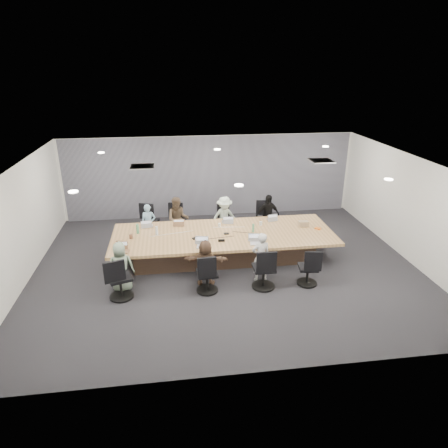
{
  "coord_description": "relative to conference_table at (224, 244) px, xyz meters",
  "views": [
    {
      "loc": [
        -1.34,
        -9.39,
        5.04
      ],
      "look_at": [
        0.0,
        0.4,
        1.05
      ],
      "focal_mm": 32.0,
      "sensor_mm": 36.0,
      "label": 1
    }
  ],
  "objects": [
    {
      "name": "mic_right",
      "position": [
        0.07,
        -0.07,
        0.35
      ],
      "size": [
        0.13,
        0.09,
        0.03
      ],
      "primitive_type": "cube",
      "rotation": [
        0.0,
        0.0,
        -0.0
      ],
      "color": "black",
      "rests_on": "conference_table"
    },
    {
      "name": "chair_7",
      "position": [
        1.83,
        -1.7,
        -0.02
      ],
      "size": [
        0.58,
        0.58,
        0.77
      ],
      "primitive_type": null,
      "rotation": [
        0.0,
        0.0,
        -0.13
      ],
      "color": "black",
      "rests_on": "ground"
    },
    {
      "name": "stapler",
      "position": [
        -0.13,
        -0.54,
        0.37
      ],
      "size": [
        0.17,
        0.06,
        0.06
      ],
      "primitive_type": "cube",
      "rotation": [
        0.0,
        0.0,
        -0.08
      ],
      "color": "black",
      "rests_on": "conference_table"
    },
    {
      "name": "bottle_clear",
      "position": [
        -1.8,
        0.15,
        0.46
      ],
      "size": [
        0.09,
        0.09,
        0.24
      ],
      "primitive_type": "cylinder",
      "rotation": [
        0.0,
        0.0,
        -0.33
      ],
      "color": "silver",
      "rests_on": "conference_table"
    },
    {
      "name": "wall_back",
      "position": [
        0.0,
        3.5,
        1.0
      ],
      "size": [
        10.0,
        0.0,
        2.8
      ],
      "primitive_type": "cube",
      "rotation": [
        1.57,
        0.0,
        0.0
      ],
      "color": "silver",
      "rests_on": "ground"
    },
    {
      "name": "person_6",
      "position": [
        0.74,
        -1.35,
        0.24
      ],
      "size": [
        0.5,
        0.37,
        1.27
      ],
      "primitive_type": "imported",
      "rotation": [
        0.0,
        0.0,
        3.28
      ],
      "color": "silver",
      "rests_on": "ground"
    },
    {
      "name": "laptop_6",
      "position": [
        0.74,
        -0.8,
        0.35
      ],
      "size": [
        0.33,
        0.25,
        0.02
      ],
      "primitive_type": "cube",
      "rotation": [
        0.0,
        0.0,
        -0.15
      ],
      "color": "#B2B2B7",
      "rests_on": "conference_table"
    },
    {
      "name": "person_1",
      "position": [
        -1.2,
        1.35,
        0.29
      ],
      "size": [
        0.71,
        0.58,
        1.37
      ],
      "primitive_type": "imported",
      "rotation": [
        0.0,
        0.0,
        6.19
      ],
      "color": "brown",
      "rests_on": "ground"
    },
    {
      "name": "chair_1",
      "position": [
        -1.2,
        1.7,
        0.02
      ],
      "size": [
        0.68,
        0.68,
        0.84
      ],
      "primitive_type": null,
      "rotation": [
        0.0,
        0.0,
        2.91
      ],
      "color": "black",
      "rests_on": "ground"
    },
    {
      "name": "chair_5",
      "position": [
        -0.62,
        -1.7,
        0.0
      ],
      "size": [
        0.59,
        0.59,
        0.8
      ],
      "primitive_type": null,
      "rotation": [
        0.0,
        0.0,
        0.08
      ],
      "color": "black",
      "rests_on": "ground"
    },
    {
      "name": "canvas_bag",
      "position": [
        2.32,
        0.21,
        0.41
      ],
      "size": [
        0.27,
        0.17,
        0.15
      ],
      "primitive_type": "cube",
      "rotation": [
        0.0,
        0.0,
        0.0
      ],
      "color": "#9C8261",
      "rests_on": "conference_table"
    },
    {
      "name": "curtain",
      "position": [
        0.0,
        3.42,
        1.0
      ],
      "size": [
        9.8,
        0.04,
        2.8
      ],
      "primitive_type": "cube",
      "color": "slate",
      "rests_on": "ground"
    },
    {
      "name": "bottle_green_right",
      "position": [
        0.82,
        -0.02,
        0.45
      ],
      "size": [
        0.07,
        0.07,
        0.23
      ],
      "primitive_type": "cylinder",
      "rotation": [
        0.0,
        0.0,
        -0.11
      ],
      "color": "#4E9267",
      "rests_on": "conference_table"
    },
    {
      "name": "mug_brown",
      "position": [
        -2.47,
        -0.01,
        0.4
      ],
      "size": [
        0.1,
        0.1,
        0.11
      ],
      "primitive_type": "cylinder",
      "rotation": [
        0.0,
        0.0,
        -0.05
      ],
      "color": "brown",
      "rests_on": "conference_table"
    },
    {
      "name": "laptop_5",
      "position": [
        -0.62,
        -0.8,
        0.35
      ],
      "size": [
        0.37,
        0.28,
        0.02
      ],
      "primitive_type": "cube",
      "rotation": [
        0.0,
        0.0,
        -0.17
      ],
      "color": "#B2B2B7",
      "rests_on": "conference_table"
    },
    {
      "name": "bottle_green_left",
      "position": [
        -2.31,
        0.31,
        0.47
      ],
      "size": [
        0.08,
        0.08,
        0.27
      ],
      "primitive_type": "cylinder",
      "rotation": [
        0.0,
        0.0,
        0.01
      ],
      "color": "#4E9267",
      "rests_on": "conference_table"
    },
    {
      "name": "laptop_3",
      "position": [
        1.56,
        0.8,
        0.35
      ],
      "size": [
        0.32,
        0.24,
        0.02
      ],
      "primitive_type": "cube",
      "rotation": [
        0.0,
        0.0,
        3.29
      ],
      "color": "#B2B2B7",
      "rests_on": "conference_table"
    },
    {
      "name": "chair_6",
      "position": [
        0.74,
        -1.7,
        0.04
      ],
      "size": [
        0.59,
        0.59,
        0.88
      ],
      "primitive_type": null,
      "rotation": [
        0.0,
        0.0,
        -0.01
      ],
      "color": "black",
      "rests_on": "ground"
    },
    {
      "name": "laptop_1",
      "position": [
        -1.2,
        0.8,
        0.35
      ],
      "size": [
        0.32,
        0.23,
        0.02
      ],
      "primitive_type": "cube",
      "rotation": [
        0.0,
        0.0,
        3.07
      ],
      "color": "#8C6647",
      "rests_on": "conference_table"
    },
    {
      "name": "laptop_2",
      "position": [
        0.21,
        0.8,
        0.35
      ],
      "size": [
        0.32,
        0.24,
        0.02
      ],
      "primitive_type": "cube",
      "rotation": [
        0.0,
        0.0,
        3.04
      ],
      "color": "#B2B2B7",
      "rests_on": "conference_table"
    },
    {
      "name": "floor",
      "position": [
        0.0,
        -0.5,
        -0.4
      ],
      "size": [
        10.0,
        8.0,
        0.0
      ],
      "primitive_type": "cube",
      "color": "#27272C",
      "rests_on": "ground"
    },
    {
      "name": "person_5",
      "position": [
        -0.62,
        -1.35,
        0.18
      ],
      "size": [
        1.12,
        0.52,
        1.16
      ],
      "primitive_type": "imported",
      "rotation": [
        0.0,
        0.0,
        2.97
      ],
      "color": "brown",
      "rests_on": "ground"
    },
    {
      "name": "wall_left",
      "position": [
        -5.0,
        -0.5,
        1.0
      ],
      "size": [
        0.0,
        8.0,
        2.8
      ],
      "primitive_type": "cube",
      "rotation": [
        1.57,
        0.0,
        1.57
      ],
      "color": "silver",
      "rests_on": "ground"
    },
    {
      "name": "chair_4",
      "position": [
        -2.61,
        -1.7,
        0.03
      ],
      "size": [
        0.74,
        0.74,
        0.87
      ],
      "primitive_type": null,
      "rotation": [
        0.0,
        0.0,
        0.32
      ],
      "color": "black",
      "rests_on": "ground"
    },
    {
      "name": "person_2",
      "position": [
        0.21,
        1.35,
        0.26
      ],
      "size": [
        0.95,
        0.68,
        1.33
      ],
      "primitive_type": "imported",
      "rotation": [
        0.0,
        0.0,
        6.51
      ],
      "color": "#A8BAAA",
      "rests_on": "ground"
    },
    {
      "name": "wall_front",
      "position": [
        0.0,
        -4.5,
        1.0
      ],
      "size": [
        10.0,
        0.0,
        2.8
      ],
      "primitive_type": "cube",
      "rotation": [
        -1.57,
        0.0,
        0.0
      ],
      "color": "silver",
      "rests_on": "ground"
    },
    {
      "name": "cup_white_far",
      "position": [
        -0.05,
        0.49,
        0.39
      ],
      "size": [
        0.09,
        0.09,
        0.1
      ],
      "primitive_type": "cylinder",
      "rotation": [
        0.0,
        0.0,
        0.13
      ],
      "color": "white",
      "rests_on": "conference_table"
    },
    {
      "name": "person_4",
      "position": [
        -2.61,
        -1.35,
        0.21
      ],
      "size": [
        0.63,
        0.43,
        1.23
      ],
      "primitive_type": "imported",
      "rotation": [
        0.0,
        0.0,
        3.22
      ],
      "color": "gray",
      "rests_on": "ground"
    },
    {
      "name": "mic_left",
      "position": [
        -0.78,
        -0.27,
        0.35
      ],
      "size": [
        0.19,
        0.16,
        0.03
      ],
      "primitive_type": "cube",
      "rotation": [
        0.0,
        0.0,
        0.43
      ],
      "color": "black",
      "rests_on": "conference_table"
    },
    {
      "name": "ceiling",
      "position": [
        0.0,
        -0.5,
        2.4
      ],
      "size": [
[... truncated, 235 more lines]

